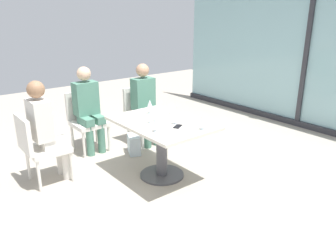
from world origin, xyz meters
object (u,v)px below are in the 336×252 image
chair_far_left (142,112)px  chair_front_left (39,145)px  wine_glass_2 (151,112)px  wine_glass_4 (204,118)px  person_far_left (146,101)px  person_side_end (88,106)px  wine_glass_1 (150,104)px  handbag_0 (134,144)px  wine_glass_6 (159,104)px  coffee_cup (173,110)px  chair_side_end (86,117)px  dining_table_main (162,136)px  wine_glass_0 (156,120)px  wine_glass_3 (175,114)px  person_front_left (46,127)px  cell_phone_on_table (178,126)px  wine_glass_5 (157,110)px

chair_far_left → chair_front_left: size_ratio=1.00×
wine_glass_2 → wine_glass_4: (0.57, 0.31, 0.00)m
person_far_left → person_side_end: (-0.28, -0.82, 0.00)m
wine_glass_1 → handbag_0: bearing=176.2°
wine_glass_6 → coffee_cup: wine_glass_6 is taller
chair_far_left → chair_side_end: same height
wine_glass_1 → handbag_0: 0.86m
dining_table_main → coffee_cup: 0.43m
wine_glass_0 → wine_glass_3: size_ratio=1.00×
person_far_left → wine_glass_6: 0.85m
person_far_left → wine_glass_6: person_far_left is taller
coffee_cup → person_side_end: bearing=-150.4°
person_front_left → wine_glass_6: person_front_left is taller
wine_glass_6 → wine_glass_0: bearing=-40.1°
person_side_end → person_front_left: same height
dining_table_main → wine_glass_4: wine_glass_4 is taller
chair_far_left → wine_glass_1: size_ratio=4.70×
wine_glass_6 → cell_phone_on_table: 0.58m
wine_glass_5 → person_side_end: bearing=-166.7°
wine_glass_2 → chair_side_end: bearing=-171.6°
wine_glass_1 → coffee_cup: (0.18, 0.23, -0.09)m
wine_glass_1 → handbag_0: wine_glass_1 is taller
wine_glass_3 → coffee_cup: bearing=144.7°
wine_glass_3 → wine_glass_5: size_ratio=1.00×
person_far_left → chair_side_end: bearing=-115.4°
wine_glass_0 → wine_glass_1: size_ratio=1.00×
chair_front_left → wine_glass_0: bearing=44.0°
person_far_left → wine_glass_3: 1.31m
wine_glass_6 → wine_glass_3: bearing=-13.1°
coffee_cup → handbag_0: size_ratio=0.30×
chair_front_left → handbag_0: bearing=92.4°
wine_glass_1 → wine_glass_2: size_ratio=1.00×
person_side_end → wine_glass_6: size_ratio=6.81×
dining_table_main → person_front_left: 1.38m
wine_glass_0 → wine_glass_6: 0.68m
person_side_end → wine_glass_1: size_ratio=6.81×
dining_table_main → chair_side_end: (-1.43, -0.33, -0.05)m
person_side_end → dining_table_main: bearing=14.0°
wine_glass_0 → wine_glass_5: same height
wine_glass_3 → wine_glass_5: same height
person_far_left → coffee_cup: bearing=-11.2°
chair_side_end → coffee_cup: 1.44m
wine_glass_6 → cell_phone_on_table: wine_glass_6 is taller
person_front_left → wine_glass_2: size_ratio=6.81×
person_side_end → cell_phone_on_table: (1.59, 0.35, 0.03)m
person_side_end → cell_phone_on_table: person_side_end is taller
wine_glass_0 → handbag_0: 1.35m
person_front_left → wine_glass_6: (0.50, 1.31, 0.16)m
dining_table_main → chair_front_left: 1.47m
wine_glass_1 → person_front_left: bearing=-108.4°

